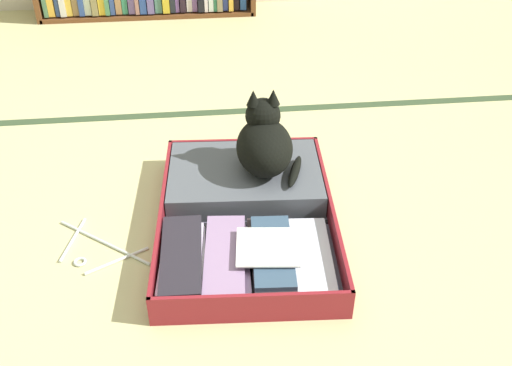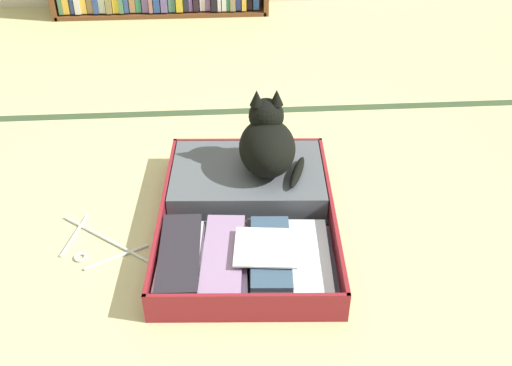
# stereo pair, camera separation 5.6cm
# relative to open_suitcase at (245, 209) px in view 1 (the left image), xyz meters

# --- Properties ---
(ground_plane) EXTENTS (10.00, 10.00, 0.00)m
(ground_plane) POSITION_rel_open_suitcase_xyz_m (-0.10, -0.17, -0.05)
(ground_plane) COLOR #C9C388
(tatami_border) EXTENTS (4.80, 0.05, 0.00)m
(tatami_border) POSITION_rel_open_suitcase_xyz_m (-0.10, 0.77, -0.04)
(tatami_border) COLOR #35492E
(tatami_border) RESTS_ON ground_plane
(open_suitcase) EXTENTS (0.62, 0.85, 0.11)m
(open_suitcase) POSITION_rel_open_suitcase_xyz_m (0.00, 0.00, 0.00)
(open_suitcase) COLOR maroon
(open_suitcase) RESTS_ON ground_plane
(black_cat) EXTENTS (0.25, 0.27, 0.29)m
(black_cat) POSITION_rel_open_suitcase_xyz_m (0.08, 0.16, 0.16)
(black_cat) COLOR black
(black_cat) RESTS_ON open_suitcase
(clothes_hanger) EXTENTS (0.32, 0.28, 0.01)m
(clothes_hanger) POSITION_rel_open_suitcase_xyz_m (-0.49, -0.11, -0.04)
(clothes_hanger) COLOR silver
(clothes_hanger) RESTS_ON ground_plane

